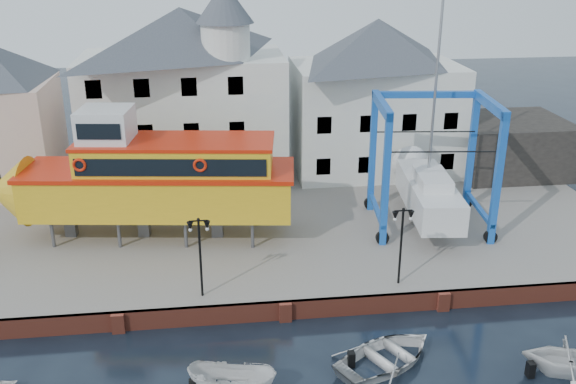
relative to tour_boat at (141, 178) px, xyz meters
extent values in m
plane|color=black|center=(7.37, -8.57, -4.65)|extent=(140.00, 140.00, 0.00)
cube|color=slate|center=(7.37, 2.43, -4.15)|extent=(44.00, 22.00, 1.00)
cube|color=brown|center=(7.37, -8.45, -4.15)|extent=(44.00, 0.25, 1.00)
cube|color=brown|center=(-0.63, -8.62, -4.15)|extent=(0.60, 0.36, 1.00)
cube|color=brown|center=(7.37, -8.62, -4.15)|extent=(0.60, 0.36, 1.00)
cube|color=brown|center=(15.37, -8.62, -4.15)|extent=(0.60, 0.36, 1.00)
cube|color=white|center=(2.37, 9.93, 0.85)|extent=(14.00, 8.00, 9.00)
pyramid|color=#363C48|center=(2.37, 9.93, 6.95)|extent=(14.00, 8.00, 3.20)
cube|color=black|center=(-3.13, 5.97, -2.05)|extent=(1.00, 0.08, 1.20)
cube|color=black|center=(-0.13, 5.97, -2.05)|extent=(1.00, 0.08, 1.20)
cube|color=black|center=(2.87, 5.97, -2.05)|extent=(1.00, 0.08, 1.20)
cube|color=black|center=(5.87, 5.97, -2.05)|extent=(1.00, 0.08, 1.20)
cube|color=black|center=(-3.13, 5.97, 0.95)|extent=(1.00, 0.08, 1.20)
cube|color=black|center=(-0.13, 5.97, 0.95)|extent=(1.00, 0.08, 1.20)
cube|color=black|center=(2.87, 5.97, 0.95)|extent=(1.00, 0.08, 1.20)
cube|color=black|center=(5.87, 5.97, 0.95)|extent=(1.00, 0.08, 1.20)
cube|color=black|center=(-3.13, 5.97, 3.95)|extent=(1.00, 0.08, 1.20)
cube|color=black|center=(-0.13, 5.97, 3.95)|extent=(1.00, 0.08, 1.20)
cube|color=black|center=(2.87, 5.97, 3.95)|extent=(1.00, 0.08, 1.20)
cube|color=black|center=(5.87, 5.97, 3.95)|extent=(1.00, 0.08, 1.20)
cylinder|color=white|center=(5.37, 7.53, 6.55)|extent=(3.20, 3.20, 2.40)
cone|color=#363C48|center=(5.37, 7.53, 9.05)|extent=(3.80, 3.80, 2.60)
cube|color=white|center=(16.37, 10.43, 0.35)|extent=(12.00, 8.00, 8.00)
pyramid|color=#363C48|center=(16.37, 10.43, 5.95)|extent=(12.00, 8.00, 3.20)
cube|color=black|center=(11.87, 6.47, -2.05)|extent=(1.00, 0.08, 1.20)
cube|color=black|center=(14.87, 6.47, -2.05)|extent=(1.00, 0.08, 1.20)
cube|color=black|center=(17.87, 6.47, -2.05)|extent=(1.00, 0.08, 1.20)
cube|color=black|center=(20.87, 6.47, -2.05)|extent=(1.00, 0.08, 1.20)
cube|color=black|center=(11.87, 6.47, 0.95)|extent=(1.00, 0.08, 1.20)
cube|color=black|center=(14.87, 6.47, 0.95)|extent=(1.00, 0.08, 1.20)
cube|color=black|center=(17.87, 6.47, 0.95)|extent=(1.00, 0.08, 1.20)
cube|color=black|center=(20.87, 6.47, 0.95)|extent=(1.00, 0.08, 1.20)
cube|color=black|center=(26.37, 8.43, -1.65)|extent=(8.00, 7.00, 4.00)
cylinder|color=black|center=(3.37, -7.37, -1.65)|extent=(0.12, 0.12, 4.00)
cube|color=black|center=(3.37, -7.37, 0.40)|extent=(0.90, 0.06, 0.06)
sphere|color=black|center=(3.37, -7.37, 0.47)|extent=(0.16, 0.16, 0.16)
cone|color=black|center=(2.97, -7.37, 0.13)|extent=(0.32, 0.32, 0.45)
sphere|color=silver|center=(2.97, -7.37, -0.05)|extent=(0.18, 0.18, 0.18)
cone|color=black|center=(3.77, -7.37, 0.13)|extent=(0.32, 0.32, 0.45)
sphere|color=silver|center=(3.77, -7.37, -0.05)|extent=(0.18, 0.18, 0.18)
cylinder|color=black|center=(13.37, -7.37, -1.65)|extent=(0.12, 0.12, 4.00)
cube|color=black|center=(13.37, -7.37, 0.40)|extent=(0.90, 0.06, 0.06)
sphere|color=black|center=(13.37, -7.37, 0.47)|extent=(0.16, 0.16, 0.16)
cone|color=black|center=(12.97, -7.37, 0.13)|extent=(0.32, 0.32, 0.45)
sphere|color=silver|center=(12.97, -7.37, -0.05)|extent=(0.18, 0.18, 0.18)
cone|color=black|center=(13.77, -7.37, 0.13)|extent=(0.32, 0.32, 0.45)
sphere|color=silver|center=(13.77, -7.37, -0.05)|extent=(0.18, 0.18, 0.18)
cylinder|color=#59595E|center=(-5.09, -0.87, -2.84)|extent=(0.22, 0.22, 1.63)
cylinder|color=#59595E|center=(-4.70, 2.15, -2.84)|extent=(0.22, 0.22, 1.63)
cylinder|color=#59595E|center=(-1.32, -1.36, -2.84)|extent=(0.22, 0.22, 1.63)
cylinder|color=#59595E|center=(-0.92, 1.66, -2.84)|extent=(0.22, 0.22, 1.63)
cylinder|color=#59595E|center=(2.46, -1.86, -2.84)|extent=(0.22, 0.22, 1.63)
cylinder|color=#59595E|center=(2.85, 1.16, -2.84)|extent=(0.22, 0.22, 1.63)
cylinder|color=#59595E|center=(6.23, -2.35, -2.84)|extent=(0.22, 0.22, 1.63)
cylinder|color=#59595E|center=(6.63, 0.67, -2.84)|extent=(0.22, 0.22, 1.63)
cube|color=#59595E|center=(-4.36, 0.57, -2.84)|extent=(0.72, 0.62, 1.63)
cube|color=#59595E|center=(-0.04, 0.01, -2.84)|extent=(0.72, 0.62, 1.63)
cube|color=#59595E|center=(4.27, -0.56, -2.84)|extent=(0.72, 0.62, 1.63)
cube|color=gold|center=(1.04, -0.13, -0.82)|extent=(15.64, 6.08, 2.39)
cone|color=gold|center=(-7.70, 1.01, -0.82)|extent=(2.91, 4.41, 4.13)
cube|color=red|center=(1.04, -0.13, 0.48)|extent=(15.98, 6.29, 0.24)
cube|color=gold|center=(2.12, -0.28, 1.24)|extent=(11.27, 5.08, 1.74)
cube|color=black|center=(1.87, -2.14, 1.30)|extent=(10.36, 1.42, 0.98)
cube|color=black|center=(2.36, 1.59, 1.30)|extent=(10.36, 1.42, 0.98)
cube|color=red|center=(2.12, -0.28, 2.21)|extent=(11.50, 5.22, 0.20)
cube|color=silver|center=(-1.66, 0.22, 3.10)|extent=(3.17, 3.17, 1.98)
cube|color=black|center=(-1.85, -1.21, 3.19)|extent=(2.36, 0.37, 0.87)
torus|color=red|center=(-2.99, -1.55, 1.46)|extent=(0.77, 0.25, 0.76)
torus|color=red|center=(3.48, -2.40, 1.46)|extent=(0.77, 0.25, 0.76)
cube|color=#1442A9|center=(13.72, -2.83, 0.24)|extent=(0.43, 0.43, 7.79)
cylinder|color=black|center=(13.72, -2.83, -3.26)|extent=(0.80, 0.36, 0.78)
cube|color=#1442A9|center=(14.25, 2.32, 0.24)|extent=(0.43, 0.43, 7.79)
cylinder|color=black|center=(14.25, 2.32, -3.26)|extent=(0.80, 0.36, 0.78)
cube|color=#1442A9|center=(19.97, -3.48, 0.24)|extent=(0.43, 0.43, 7.79)
cylinder|color=black|center=(19.97, -3.48, -3.26)|extent=(0.80, 0.36, 0.78)
cube|color=#1442A9|center=(20.51, 1.67, 0.24)|extent=(0.43, 0.43, 7.79)
cylinder|color=black|center=(20.51, 1.67, -3.26)|extent=(0.80, 0.36, 0.78)
cube|color=#1442A9|center=(13.99, -0.25, 3.94)|extent=(0.97, 5.58, 0.55)
cube|color=#1442A9|center=(13.99, -0.25, -2.54)|extent=(0.85, 5.56, 0.23)
cube|color=#1442A9|center=(20.24, -0.91, 3.94)|extent=(0.97, 5.58, 0.55)
cube|color=#1442A9|center=(20.24, -0.91, -2.54)|extent=(0.85, 5.56, 0.23)
cube|color=#1442A9|center=(17.38, 1.99, 3.94)|extent=(6.68, 1.08, 0.39)
cube|color=silver|center=(17.11, -0.58, -1.65)|extent=(3.42, 8.57, 1.78)
cone|color=silver|center=(17.63, 4.35, -1.65)|extent=(2.73, 2.04, 2.56)
cube|color=#59595E|center=(17.11, -0.58, -2.93)|extent=(0.47, 2.02, 0.78)
cube|color=silver|center=(17.05, -1.13, -0.43)|extent=(2.12, 3.51, 0.67)
cylinder|color=#99999E|center=(17.17, -0.03, 5.36)|extent=(0.18, 0.18, 12.24)
cube|color=black|center=(16.90, -2.57, 1.74)|extent=(6.06, 0.75, 0.05)
cube|color=black|center=(17.32, 1.41, 1.74)|extent=(6.06, 0.75, 0.05)
imported|color=silver|center=(11.39, -12.57, -4.65)|extent=(6.17, 5.59, 1.05)
imported|color=silver|center=(18.82, -14.23, -4.65)|extent=(4.55, 4.23, 1.96)
camera|label=1|loc=(4.18, -35.38, 12.81)|focal=40.00mm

